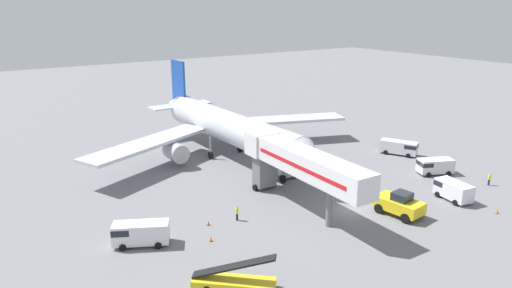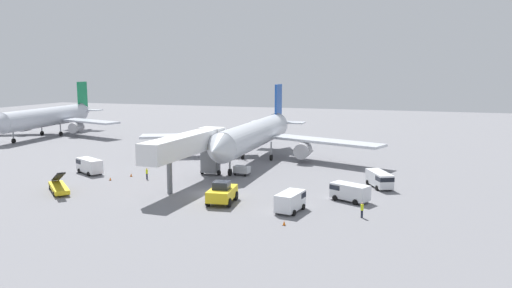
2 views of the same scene
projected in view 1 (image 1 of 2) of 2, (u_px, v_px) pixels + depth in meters
The scene contains 15 objects.
ground_plane at pixel (351, 210), 53.22m from camera, with size 300.00×300.00×0.00m, color slate.
airplane_at_gate at pixel (227, 127), 70.78m from camera, with size 45.53×41.29×13.20m.
jet_bridge at pixel (297, 162), 52.60m from camera, with size 3.67×19.83×7.29m.
pushback_tug at pixel (399, 204), 51.77m from camera, with size 3.51×5.49×2.74m.
belt_loader_truck at pixel (234, 280), 38.40m from camera, with size 6.36×5.97×3.27m.
service_van_near_left at pixel (434, 166), 64.24m from camera, with size 5.15×3.87×2.15m.
service_van_mid_center at pixel (400, 147), 72.54m from camera, with size 4.29×5.84×2.16m.
service_van_far_left at pixel (453, 189), 55.89m from camera, with size 2.87×4.70×2.23m.
service_van_rear_right at pixel (139, 233), 45.23m from camera, with size 5.67×4.20×2.32m.
baggage_cart_near_right at pixel (288, 173), 62.78m from camera, with size 2.48×1.53×1.45m.
ground_crew_worker_foreground at pixel (489, 179), 60.33m from camera, with size 0.42×0.42×1.71m.
ground_crew_worker_midground at pixel (237, 213), 50.53m from camera, with size 0.40×0.40×1.69m.
safety_cone_alpha at pixel (211, 239), 46.23m from camera, with size 0.32×0.32×0.50m.
safety_cone_bravo at pixel (208, 223), 49.58m from camera, with size 0.35×0.35×0.53m.
safety_cone_charlie at pixel (497, 211), 52.35m from camera, with size 0.33×0.33×0.52m.
Camera 1 is at (-36.06, -34.57, 22.65)m, focal length 32.68 mm.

